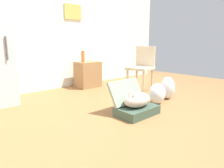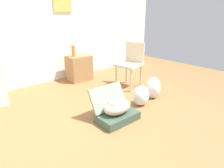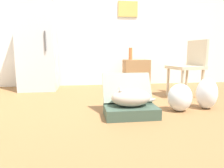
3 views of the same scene
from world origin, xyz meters
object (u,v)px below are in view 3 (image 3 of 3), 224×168
at_px(refrigerator, 38,46).
at_px(chair, 189,65).
at_px(cat, 130,97).
at_px(suitcase_base, 131,111).
at_px(vase_tall, 131,54).
at_px(plastic_bag_white, 180,97).
at_px(plastic_bag_clear, 207,93).
at_px(side_table, 136,73).

bearing_deg(refrigerator, chair, -21.55).
bearing_deg(cat, suitcase_base, -3.29).
xyz_separation_m(cat, vase_tall, (0.45, 1.92, 0.47)).
height_order(refrigerator, chair, refrigerator).
bearing_deg(chair, plastic_bag_white, -45.75).
height_order(vase_tall, chair, chair).
bearing_deg(plastic_bag_white, vase_tall, 96.42).
distance_m(plastic_bag_clear, refrigerator, 3.02).
xyz_separation_m(side_table, chair, (0.59, -1.05, 0.23)).
height_order(plastic_bag_white, vase_tall, vase_tall).
height_order(suitcase_base, cat, cat).
xyz_separation_m(suitcase_base, chair, (1.16, 0.88, 0.45)).
distance_m(vase_tall, chair, 1.28).
relative_size(cat, vase_tall, 2.12).
height_order(plastic_bag_clear, refrigerator, refrigerator).
bearing_deg(side_table, vase_tall, -174.22).
height_order(side_table, vase_tall, vase_tall).
height_order(plastic_bag_white, side_table, side_table).
bearing_deg(suitcase_base, plastic_bag_clear, 10.01).
height_order(suitcase_base, refrigerator, refrigerator).
relative_size(refrigerator, side_table, 2.92).
height_order(refrigerator, vase_tall, refrigerator).
distance_m(plastic_bag_clear, vase_tall, 1.90).
distance_m(cat, side_table, 2.02).
xyz_separation_m(cat, plastic_bag_white, (0.65, 0.13, -0.05)).
distance_m(plastic_bag_white, side_table, 1.82).
relative_size(cat, chair, 0.57).
bearing_deg(plastic_bag_clear, suitcase_base, -169.99).
xyz_separation_m(suitcase_base, cat, (-0.01, 0.00, 0.16)).
xyz_separation_m(side_table, vase_tall, (-0.13, -0.01, 0.41)).
height_order(plastic_bag_white, chair, chair).
bearing_deg(vase_tall, chair, -55.20).
bearing_deg(plastic_bag_clear, vase_tall, 108.88).
height_order(suitcase_base, vase_tall, vase_tall).
height_order(cat, plastic_bag_clear, plastic_bag_clear).
bearing_deg(chair, plastic_bag_clear, -21.62).
xyz_separation_m(suitcase_base, refrigerator, (-1.37, 1.89, 0.77)).
xyz_separation_m(cat, refrigerator, (-1.37, 1.89, 0.61)).
height_order(plastic_bag_clear, vase_tall, vase_tall).
height_order(cat, chair, chair).
xyz_separation_m(suitcase_base, plastic_bag_clear, (1.04, 0.18, 0.14)).
distance_m(plastic_bag_white, refrigerator, 2.76).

